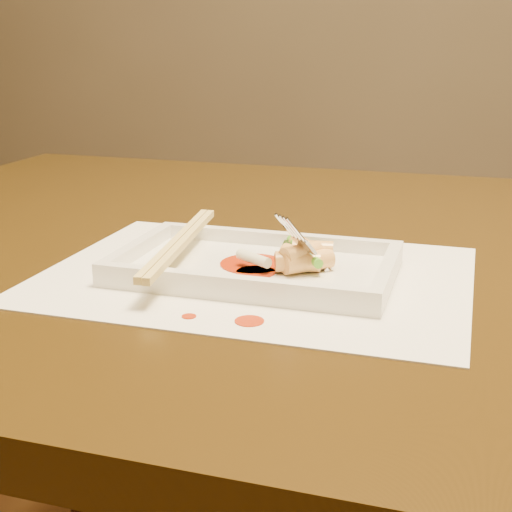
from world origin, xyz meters
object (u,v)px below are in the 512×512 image
(table, at_px, (367,331))
(chopstick_a, at_px, (176,241))
(placemat, at_px, (256,275))
(fork, at_px, (334,191))
(plate_base, at_px, (256,270))

(table, height_order, chopstick_a, chopstick_a)
(table, relative_size, chopstick_a, 5.83)
(placemat, relative_size, chopstick_a, 1.67)
(chopstick_a, height_order, fork, fork)
(table, xyz_separation_m, placemat, (-0.09, -0.13, 0.10))
(table, bearing_deg, plate_base, -124.38)
(placemat, height_order, chopstick_a, chopstick_a)
(table, distance_m, placemat, 0.19)
(placemat, xyz_separation_m, chopstick_a, (-0.08, 0.00, 0.03))
(table, distance_m, fork, 0.22)
(table, xyz_separation_m, chopstick_a, (-0.17, -0.13, 0.13))
(placemat, bearing_deg, fork, 14.42)
(placemat, height_order, plate_base, plate_base)
(chopstick_a, relative_size, fork, 1.71)
(table, xyz_separation_m, fork, (-0.02, -0.11, 0.18))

